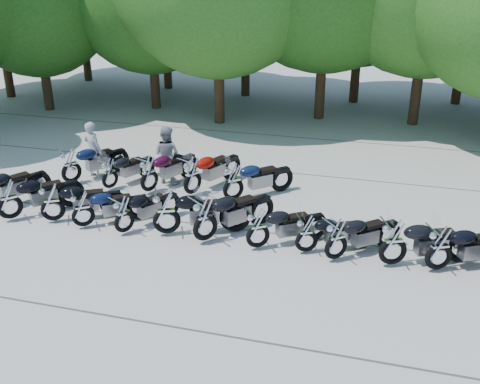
% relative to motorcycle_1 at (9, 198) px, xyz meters
% --- Properties ---
extents(ground, '(90.00, 90.00, 0.00)m').
position_rel_motorcycle_1_xyz_m(ground, '(6.29, -0.36, -0.67)').
color(ground, '#9F9B90').
rests_on(ground, ground).
extents(motorcycle_1, '(2.12, 2.27, 1.35)m').
position_rel_motorcycle_1_xyz_m(motorcycle_1, '(0.00, 0.00, 0.00)').
color(motorcycle_1, black).
rests_on(motorcycle_1, ground).
extents(motorcycle_2, '(2.32, 1.74, 1.29)m').
position_rel_motorcycle_1_xyz_m(motorcycle_2, '(1.21, 0.20, -0.03)').
color(motorcycle_2, black).
rests_on(motorcycle_2, ground).
extents(motorcycle_3, '(2.09, 1.81, 1.21)m').
position_rel_motorcycle_1_xyz_m(motorcycle_3, '(2.19, 0.11, -0.07)').
color(motorcycle_3, black).
rests_on(motorcycle_3, ground).
extents(motorcycle_4, '(1.61, 2.14, 1.19)m').
position_rel_motorcycle_1_xyz_m(motorcycle_4, '(3.41, 0.09, -0.08)').
color(motorcycle_4, black).
rests_on(motorcycle_4, ground).
extents(motorcycle_5, '(2.62, 1.69, 1.43)m').
position_rel_motorcycle_1_xyz_m(motorcycle_5, '(4.54, 0.28, 0.04)').
color(motorcycle_5, black).
rests_on(motorcycle_5, ground).
extents(motorcycle_6, '(2.16, 2.44, 1.42)m').
position_rel_motorcycle_1_xyz_m(motorcycle_6, '(5.63, 0.19, 0.04)').
color(motorcycle_6, black).
rests_on(motorcycle_6, ground).
extents(motorcycle_7, '(2.18, 1.79, 1.24)m').
position_rel_motorcycle_1_xyz_m(motorcycle_7, '(7.02, 0.19, -0.06)').
color(motorcycle_7, black).
rests_on(motorcycle_7, ground).
extents(motorcycle_8, '(2.09, 1.44, 1.14)m').
position_rel_motorcycle_1_xyz_m(motorcycle_8, '(8.23, 0.30, -0.10)').
color(motorcycle_8, black).
rests_on(motorcycle_8, ground).
extents(motorcycle_9, '(2.09, 1.93, 1.24)m').
position_rel_motorcycle_1_xyz_m(motorcycle_9, '(8.96, 0.13, -0.06)').
color(motorcycle_9, black).
rests_on(motorcycle_9, ground).
extents(motorcycle_10, '(2.49, 1.61, 1.35)m').
position_rel_motorcycle_1_xyz_m(motorcycle_10, '(10.29, 0.20, 0.00)').
color(motorcycle_10, black).
rests_on(motorcycle_10, ground).
extents(motorcycle_11, '(2.39, 1.63, 1.31)m').
position_rel_motorcycle_1_xyz_m(motorcycle_11, '(11.32, 0.24, -0.02)').
color(motorcycle_11, black).
rests_on(motorcycle_11, ground).
extents(motorcycle_14, '(1.91, 2.39, 1.34)m').
position_rel_motorcycle_1_xyz_m(motorcycle_14, '(0.23, 2.83, -0.00)').
color(motorcycle_14, black).
rests_on(motorcycle_14, ground).
extents(motorcycle_15, '(1.46, 2.12, 1.16)m').
position_rel_motorcycle_1_xyz_m(motorcycle_15, '(1.63, 2.74, -0.09)').
color(motorcycle_15, black).
rests_on(motorcycle_15, ground).
extents(motorcycle_16, '(1.64, 2.46, 1.34)m').
position_rel_motorcycle_1_xyz_m(motorcycle_16, '(2.93, 2.82, -0.00)').
color(motorcycle_16, '#360720').
rests_on(motorcycle_16, ground).
extents(motorcycle_17, '(1.75, 2.54, 1.39)m').
position_rel_motorcycle_1_xyz_m(motorcycle_17, '(4.29, 2.97, 0.02)').
color(motorcycle_17, '#960E05').
rests_on(motorcycle_17, ground).
extents(motorcycle_18, '(2.21, 2.15, 1.34)m').
position_rel_motorcycle_1_xyz_m(motorcycle_18, '(5.62, 2.86, -0.00)').
color(motorcycle_18, '#0D1A3A').
rests_on(motorcycle_18, ground).
extents(rider_0, '(0.80, 0.65, 1.89)m').
position_rel_motorcycle_1_xyz_m(rider_0, '(0.62, 3.61, 0.27)').
color(rider_0, '#969699').
rests_on(rider_0, ground).
extents(rider_1, '(1.04, 0.89, 1.88)m').
position_rel_motorcycle_1_xyz_m(rider_1, '(3.14, 3.80, 0.27)').
color(rider_1, gray).
rests_on(rider_1, ground).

